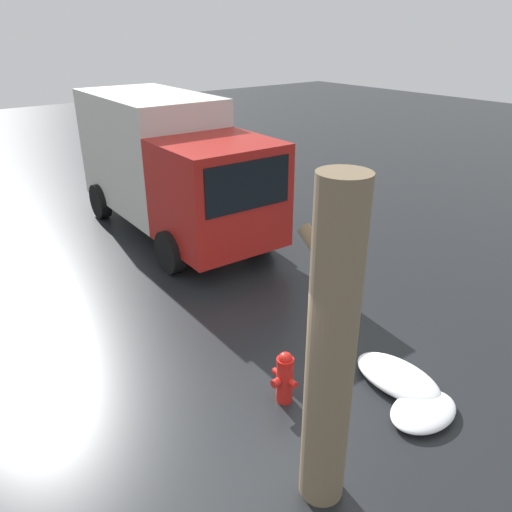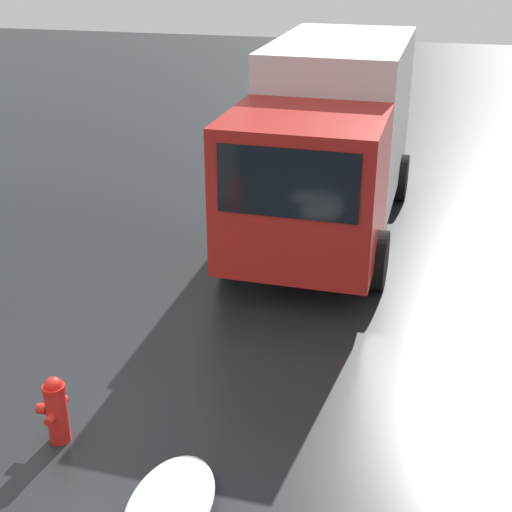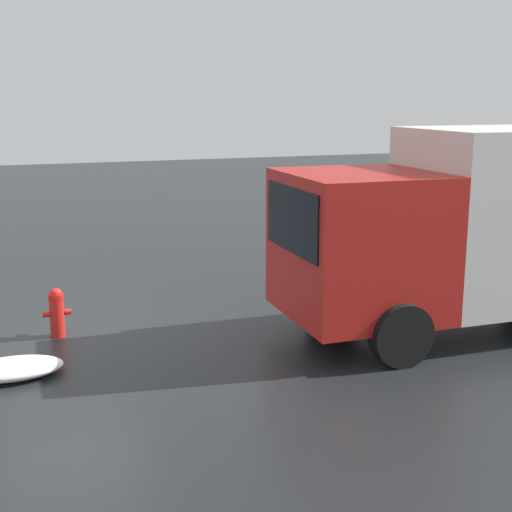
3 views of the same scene
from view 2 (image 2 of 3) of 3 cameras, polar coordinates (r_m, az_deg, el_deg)
ground_plane at (r=8.09m, az=-15.34°, el=-13.97°), size 60.00×60.00×0.00m
fire_hydrant at (r=7.85m, az=-15.70°, el=-11.67°), size 0.43×0.33×0.78m
delivery_truck at (r=12.36m, az=5.92°, el=9.47°), size 6.26×2.68×3.18m
snow_pile_curbside at (r=6.99m, az=-6.90°, el=-19.13°), size 1.33×0.77×0.24m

